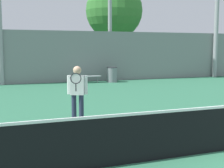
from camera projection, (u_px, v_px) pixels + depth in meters
tennis_player at (77, 90)px, 9.02m from camera, size 0.56×0.50×1.65m
bench_courtside_near at (86, 77)px, 19.23m from camera, size 1.88×0.40×0.43m
trash_bin at (112, 75)px, 19.70m from camera, size 0.67×0.67×0.96m
back_fence at (83, 56)px, 19.89m from camera, size 34.44×0.06×3.22m
tree_green_tall at (114, 11)px, 25.73m from camera, size 4.68×4.68×7.53m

